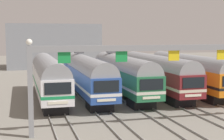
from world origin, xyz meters
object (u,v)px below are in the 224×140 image
Objects in this scene: commuter_train_white at (49,76)px; commuter_train_maroon at (156,72)px; commuter_train_blue at (87,75)px; commuter_train_orange at (188,71)px; commuter_train_green at (123,73)px; catenary_gantry at (174,60)px.

commuter_train_white is 12.78m from commuter_train_maroon.
commuter_train_orange is at bearing -0.02° from commuter_train_blue.
catenary_gantry is at bearing -90.00° from commuter_train_green.
commuter_train_orange is (4.26, 0.00, 0.00)m from commuter_train_maroon.
commuter_train_white is at bearing -179.94° from commuter_train_blue.
commuter_train_green reaches higher than commuter_train_orange.
catenary_gantry is (-8.52, -13.49, 2.58)m from commuter_train_orange.
commuter_train_blue is 4.26m from commuter_train_green.
commuter_train_green reaches higher than commuter_train_white.
commuter_train_blue reaches higher than commuter_train_maroon.
commuter_train_maroon is at bearing -0.03° from commuter_train_blue.
commuter_train_maroon is 4.26m from commuter_train_orange.
catenary_gantry reaches higher than commuter_train_white.
commuter_train_blue is at bearing 180.00° from commuter_train_green.
commuter_train_blue is 0.81× the size of catenary_gantry.
catenary_gantry is (8.52, -13.49, 2.58)m from commuter_train_white.
catenary_gantry is at bearing -122.26° from commuter_train_orange.
commuter_train_white is at bearing 180.00° from commuter_train_orange.
commuter_train_blue reaches higher than commuter_train_white.
commuter_train_orange is at bearing 0.00° from commuter_train_maroon.
catenary_gantry is at bearing -107.52° from commuter_train_maroon.
commuter_train_maroon is at bearing 180.00° from commuter_train_orange.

